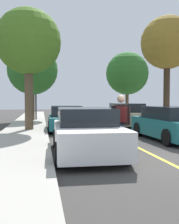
# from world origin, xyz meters

# --- Properties ---
(ground) EXTENTS (80.00, 80.00, 0.00)m
(ground) POSITION_xyz_m (0.00, 0.00, 0.00)
(ground) COLOR #3D3A38
(sidewalk_left) EXTENTS (2.25, 56.00, 0.14)m
(sidewalk_left) POSITION_xyz_m (-4.17, 0.00, 0.07)
(sidewalk_left) COLOR #ADA89E
(sidewalk_left) RESTS_ON ground
(center_line) EXTENTS (0.12, 39.20, 0.01)m
(center_line) POSITION_xyz_m (0.00, 4.00, 0.00)
(center_line) COLOR gold
(center_line) RESTS_ON ground
(parked_car_left_nearest) EXTENTS (2.07, 4.20, 1.43)m
(parked_car_left_nearest) POSITION_xyz_m (-1.99, 1.22, 0.69)
(parked_car_left_nearest) COLOR white
(parked_car_left_nearest) RESTS_ON ground
(parked_car_left_near) EXTENTS (2.04, 4.29, 1.35)m
(parked_car_left_near) POSITION_xyz_m (-1.99, 7.80, 0.66)
(parked_car_left_near) COLOR #196066
(parked_car_left_near) RESTS_ON ground
(parked_car_right_nearest) EXTENTS (2.09, 4.17, 1.40)m
(parked_car_right_nearest) POSITION_xyz_m (2.00, 3.41, 0.69)
(parked_car_right_nearest) COLOR #196066
(parked_car_right_nearest) RESTS_ON ground
(parked_car_right_near) EXTENTS (1.93, 4.34, 1.46)m
(parked_car_right_near) POSITION_xyz_m (2.00, 9.37, 0.71)
(parked_car_right_near) COLOR #BCAD89
(parked_car_right_near) RESTS_ON ground
(street_tree_left_nearest) EXTENTS (3.38, 3.38, 6.24)m
(street_tree_left_nearest) POSITION_xyz_m (-3.96, 7.30, 4.64)
(street_tree_left_nearest) COLOR brown
(street_tree_left_nearest) RESTS_ON sidewalk_left
(street_tree_left_near) EXTENTS (3.85, 3.85, 5.79)m
(street_tree_left_near) POSITION_xyz_m (-3.96, 13.94, 3.99)
(street_tree_left_near) COLOR #4C3823
(street_tree_left_near) RESTS_ON sidewalk_left
(street_tree_right_nearest) EXTENTS (3.10, 3.10, 6.45)m
(street_tree_right_nearest) POSITION_xyz_m (3.96, 7.71, 4.99)
(street_tree_right_nearest) COLOR #3D2D1E
(street_tree_right_nearest) RESTS_ON sidewalk_right
(street_tree_right_near) EXTENTS (3.65, 3.65, 5.64)m
(street_tree_right_near) POSITION_xyz_m (3.96, 14.92, 3.94)
(street_tree_right_near) COLOR brown
(street_tree_right_near) RESTS_ON sidewalk_right
(streetlamp) EXTENTS (0.36, 0.24, 5.16)m
(streetlamp) POSITION_xyz_m (-3.75, 14.31, 3.12)
(streetlamp) COLOR #38383D
(streetlamp) RESTS_ON sidewalk_left
(skateboard) EXTENTS (0.38, 0.87, 0.10)m
(skateboard) POSITION_xyz_m (-0.99, 0.85, 0.09)
(skateboard) COLOR black
(skateboard) RESTS_ON ground
(skateboarder) EXTENTS (0.59, 0.71, 1.72)m
(skateboarder) POSITION_xyz_m (-1.00, 0.82, 1.08)
(skateboarder) COLOR black
(skateboarder) RESTS_ON skateboard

